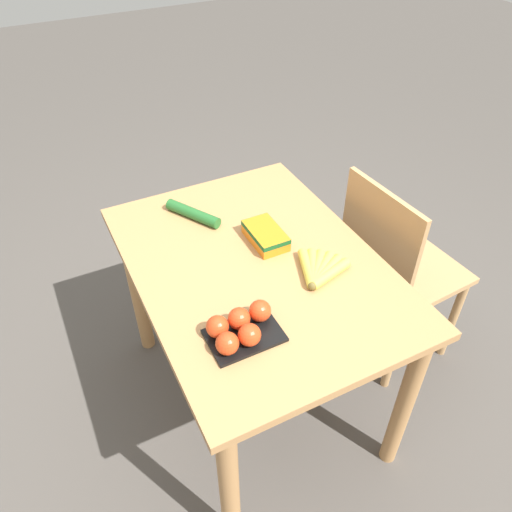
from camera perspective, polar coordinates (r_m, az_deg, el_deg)
ground_plane at (r=2.21m, az=0.00°, el=-15.48°), size 12.00×12.00×0.00m
dining_table at (r=1.73m, az=0.00°, el=-3.91°), size 1.07×0.77×0.75m
chair at (r=2.09m, az=15.50°, el=-1.53°), size 0.45×0.43×0.89m
banana_bunch at (r=1.60m, az=7.20°, el=-1.63°), size 0.17×0.18×0.03m
tomato_pack at (r=1.40m, az=-1.86°, el=-8.25°), size 0.14×0.21×0.07m
carrot_bag at (r=1.71m, az=1.10°, el=2.46°), size 0.17×0.10×0.05m
cucumber_near at (r=1.84m, az=-7.21°, el=4.84°), size 0.22×0.15×0.04m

